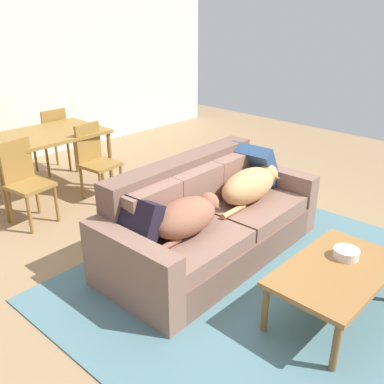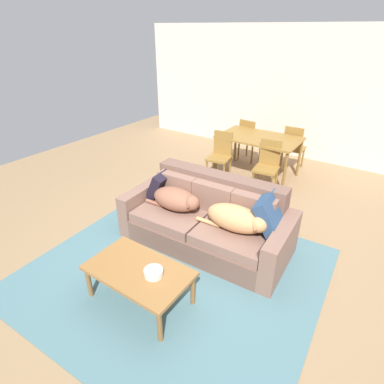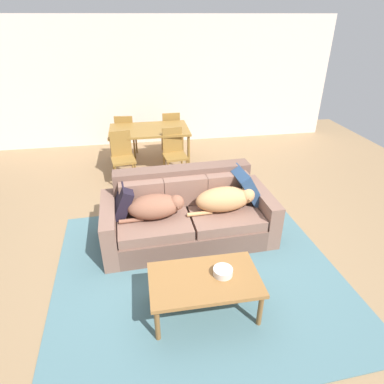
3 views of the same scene
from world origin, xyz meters
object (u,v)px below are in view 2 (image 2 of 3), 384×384
(dining_table, at_px, (259,140))
(dining_chair_far_right, at_px, (293,146))
(dining_chair_near_left, at_px, (221,154))
(throw_pillow_by_right_arm, at_px, (272,216))
(dog_on_right_cushion, at_px, (237,219))
(coffee_table, at_px, (139,273))
(couch, at_px, (208,220))
(dining_chair_far_left, at_px, (249,138))
(bowl_on_coffee_table, at_px, (154,273))
(dining_chair_near_right, at_px, (267,164))
(dog_on_left_cushion, at_px, (177,199))
(throw_pillow_by_left_arm, at_px, (160,185))

(dining_table, bearing_deg, dining_chair_far_right, 52.84)
(dining_chair_near_left, bearing_deg, throw_pillow_by_right_arm, -54.49)
(dog_on_right_cushion, xyz_separation_m, coffee_table, (-0.51, -1.17, -0.22))
(couch, distance_m, dining_chair_far_left, 3.09)
(bowl_on_coffee_table, relative_size, dining_table, 0.13)
(bowl_on_coffee_table, relative_size, dining_chair_far_right, 0.21)
(throw_pillow_by_right_arm, relative_size, coffee_table, 0.44)
(dining_chair_near_right, xyz_separation_m, dining_chair_far_right, (0.07, 1.16, 0.00))
(bowl_on_coffee_table, bearing_deg, dog_on_left_cushion, 116.29)
(couch, relative_size, dog_on_right_cushion, 2.50)
(dining_chair_near_right, bearing_deg, dining_chair_near_left, 175.34)
(dining_chair_near_right, bearing_deg, dining_table, 120.50)
(dog_on_left_cushion, height_order, dog_on_right_cushion, dog_on_right_cushion)
(throw_pillow_by_right_arm, height_order, dining_table, throw_pillow_by_right_arm)
(couch, relative_size, dining_chair_near_right, 2.45)
(throw_pillow_by_right_arm, xyz_separation_m, dining_chair_near_left, (-1.68, 1.75, -0.15))
(dog_on_right_cushion, relative_size, coffee_table, 0.83)
(dining_chair_far_right, bearing_deg, dining_table, 51.26)
(throw_pillow_by_left_arm, height_order, dining_chair_far_left, dining_chair_far_left)
(couch, distance_m, coffee_table, 1.31)
(bowl_on_coffee_table, bearing_deg, dining_chair_far_left, 102.88)
(throw_pillow_by_right_arm, distance_m, dining_chair_far_left, 3.33)
(dining_chair_near_left, relative_size, dining_chair_far_left, 1.00)
(dog_on_right_cushion, distance_m, dining_chair_near_right, 2.06)
(dining_chair_far_left, bearing_deg, dining_chair_far_right, -169.33)
(coffee_table, relative_size, dining_chair_far_left, 1.19)
(throw_pillow_by_left_arm, distance_m, dining_chair_far_left, 2.96)
(dog_on_right_cushion, xyz_separation_m, dining_chair_far_right, (-0.35, 3.17, -0.10))
(dog_on_left_cushion, distance_m, bowl_on_coffee_table, 1.28)
(couch, distance_m, dining_chair_near_right, 1.89)
(bowl_on_coffee_table, relative_size, dining_chair_near_left, 0.21)
(dining_chair_far_left, bearing_deg, dining_chair_near_left, 95.09)
(dining_table, bearing_deg, dining_chair_near_left, -132.05)
(couch, relative_size, dog_on_left_cushion, 2.74)
(dog_on_right_cushion, relative_size, dining_chair_near_right, 0.98)
(couch, bearing_deg, coffee_table, -93.89)
(throw_pillow_by_right_arm, height_order, dining_chair_far_left, dining_chair_far_left)
(dog_on_left_cushion, xyz_separation_m, dining_chair_far_left, (-0.41, 3.12, -0.08))
(coffee_table, relative_size, dining_table, 0.73)
(dining_chair_far_left, bearing_deg, throw_pillow_by_right_arm, 126.82)
(dining_chair_near_left, xyz_separation_m, dining_chair_near_right, (0.92, 0.04, -0.01))
(dining_chair_far_left, bearing_deg, bowl_on_coffee_table, 110.12)
(couch, relative_size, throw_pillow_by_right_arm, 4.67)
(dog_on_right_cushion, height_order, dining_chair_far_right, dining_chair_far_right)
(coffee_table, distance_m, dining_chair_near_left, 3.25)
(couch, bearing_deg, dog_on_right_cushion, -17.70)
(couch, relative_size, dining_chair_near_left, 2.44)
(couch, height_order, bowl_on_coffee_table, couch)
(bowl_on_coffee_table, bearing_deg, dining_chair_near_left, 108.07)
(throw_pillow_by_left_arm, bearing_deg, dining_table, 78.86)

